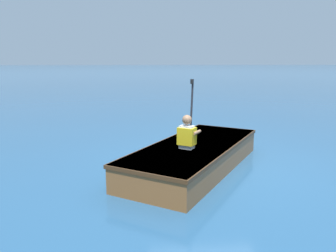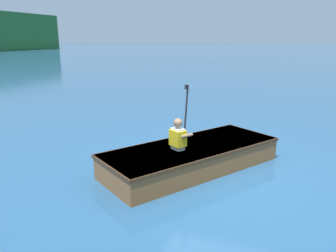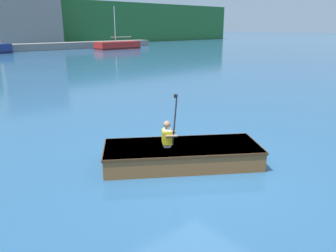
# 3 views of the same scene
# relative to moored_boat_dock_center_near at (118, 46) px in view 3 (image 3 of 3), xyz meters

# --- Properties ---
(ground_plane) EXTENTS (300.00, 300.00, 0.00)m
(ground_plane) POSITION_rel_moored_boat_dock_center_near_xyz_m (-20.03, -35.12, -0.49)
(ground_plane) COLOR #28567F
(waterfront_apartment_right) EXTENTS (9.90, 10.43, 10.23)m
(waterfront_apartment_right) POSITION_rel_moored_boat_dock_center_near_xyz_m (-6.95, 17.67, 4.63)
(waterfront_apartment_right) COLOR gray
(waterfront_apartment_right) RESTS_ON ground
(moored_boat_dock_center_near) EXTENTS (6.36, 2.48, 5.64)m
(moored_boat_dock_center_near) POSITION_rel_moored_boat_dock_center_near_xyz_m (0.00, 0.00, 0.00)
(moored_boat_dock_center_near) COLOR red
(moored_boat_dock_center_near) RESTS_ON ground
(rowboat_foreground) EXTENTS (3.74, 3.14, 0.47)m
(rowboat_foreground) POSITION_rel_moored_boat_dock_center_near_xyz_m (-20.11, -34.74, -0.23)
(rowboat_foreground) COLOR brown
(rowboat_foreground) RESTS_ON ground
(person_paddler) EXTENTS (0.45, 0.45, 1.20)m
(person_paddler) POSITION_rel_moored_boat_dock_center_near_xyz_m (-20.44, -34.51, 0.24)
(person_paddler) COLOR silver
(person_paddler) RESTS_ON rowboat_foreground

